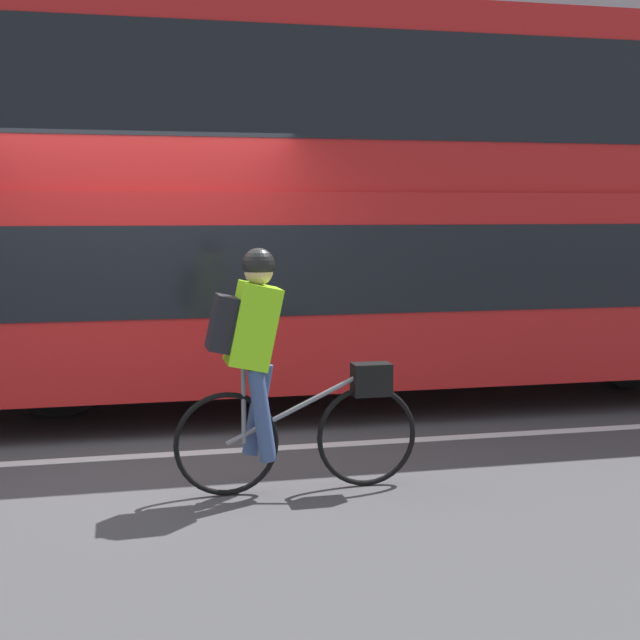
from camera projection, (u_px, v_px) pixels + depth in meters
The scene contains 6 objects.
ground_plane at pixel (148, 460), 6.73m from camera, with size 80.00×80.00×0.00m, color #424244.
road_center_line at pixel (148, 456), 6.84m from camera, with size 50.00×0.14×0.01m, color silver.
sidewalk_curb at pixel (134, 349), 11.70m from camera, with size 60.00×2.18×0.14m.
building_facade at pixel (125, 27), 12.37m from camera, with size 60.00×0.30×8.83m.
bus at pixel (366, 194), 8.66m from camera, with size 9.47×2.44×3.64m.
cyclist_on_bike at pixel (272, 363), 5.85m from camera, with size 1.65×0.32×1.63m.
Camera 1 is at (-0.19, -6.68, 1.87)m, focal length 50.00 mm.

